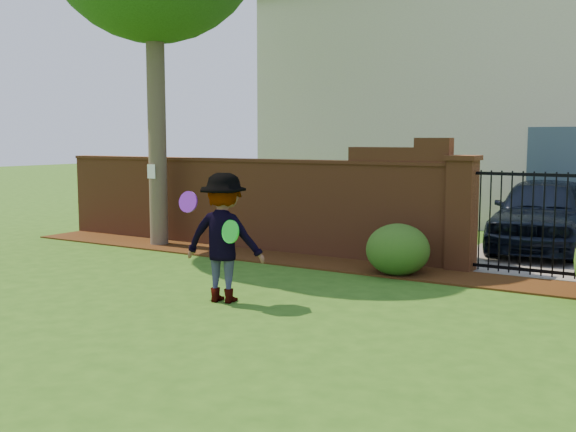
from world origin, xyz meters
The scene contains 13 objects.
ground centered at (0.00, 0.00, -0.01)m, with size 80.00×80.00×0.01m, color #295314.
mulch_bed centered at (-0.95, 3.34, 0.01)m, with size 11.10×1.08×0.03m, color #321A09.
brick_wall centered at (-2.01, 4.00, 0.93)m, with size 8.70×0.31×2.16m.
pillar_left centered at (2.40, 4.00, 0.96)m, with size 0.50×0.50×1.88m.
iron_gate centered at (3.50, 4.00, 0.85)m, with size 1.78×0.03×1.60m.
driveway centered at (3.50, 8.00, 0.01)m, with size 3.20×8.00×0.01m, color slate.
house centered at (1.00, 12.00, 3.16)m, with size 12.40×6.40×6.30m.
car centered at (3.11, 6.68, 0.71)m, with size 1.68×4.17×1.42m, color black.
paper_notice centered at (-3.60, 3.21, 1.50)m, with size 0.20×0.01×0.28m, color white.
shrub_left centered at (1.68, 3.09, 0.41)m, with size 1.00×1.00×0.82m, color #1D4D17.
man centered at (0.38, 0.27, 0.85)m, with size 1.10×0.63×1.71m, color gray.
frisbee_purple centered at (-0.05, 0.10, 1.32)m, with size 0.28×0.28×0.03m, color purple.
frisbee_green centered at (0.66, 0.07, 0.98)m, with size 0.30×0.30×0.03m, color #1CD52B.
Camera 1 is at (5.72, -6.75, 2.15)m, focal length 42.22 mm.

